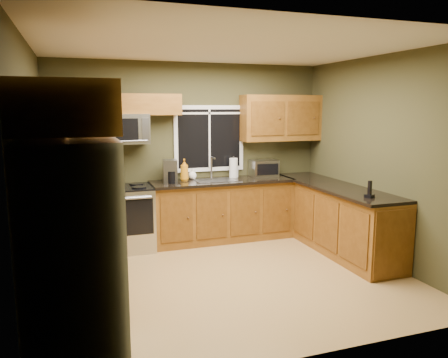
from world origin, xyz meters
TOP-DOWN VIEW (x-y plane):
  - floor at (0.00, 0.00)m, footprint 4.20×4.20m
  - ceiling at (0.00, 0.00)m, footprint 4.20×4.20m
  - back_wall at (0.00, 1.80)m, footprint 4.20×0.00m
  - front_wall at (0.00, -1.80)m, footprint 4.20×0.00m
  - left_wall at (-2.10, 0.00)m, footprint 0.00×3.60m
  - right_wall at (2.10, 0.00)m, footprint 0.00×3.60m
  - window at (0.30, 1.78)m, footprint 1.12×0.03m
  - base_cabinets_left at (-1.80, 0.48)m, footprint 0.60×2.65m
  - countertop_left at (-1.78, 0.48)m, footprint 0.65×2.65m
  - base_cabinets_back at (0.42, 1.50)m, footprint 2.17×0.60m
  - countertop_back at (0.42, 1.48)m, footprint 2.17×0.65m
  - base_cabinets_peninsula at (1.80, 0.54)m, footprint 0.60×2.52m
  - countertop_peninsula at (1.78, 0.55)m, footprint 0.65×2.50m
  - upper_cabinets_left at (-1.94, 0.48)m, footprint 0.33×2.65m
  - upper_cabinets_back_left at (-0.85, 1.64)m, footprint 1.30×0.33m
  - upper_cabinets_back_right at (1.45, 1.64)m, footprint 1.30×0.33m
  - upper_cabinet_over_fridge at (-1.74, -1.30)m, footprint 0.72×0.90m
  - refrigerator at (-1.74, -1.30)m, footprint 0.74×0.90m
  - range at (-1.05, 1.47)m, footprint 0.76×0.69m
  - microwave at (-1.05, 1.61)m, footprint 0.76×0.41m
  - sink at (0.30, 1.49)m, footprint 0.60×0.42m
  - toaster_oven at (1.16, 1.62)m, footprint 0.42×0.33m
  - coffee_maker at (-0.38, 1.51)m, footprint 0.23×0.30m
  - kettle at (-0.37, 1.65)m, footprint 0.18×0.18m
  - paper_towel_roll at (0.65, 1.64)m, footprint 0.17×0.17m
  - soap_bottle_a at (-0.15, 1.60)m, footprint 0.16×0.16m
  - soap_bottle_b at (0.70, 1.69)m, footprint 0.11×0.12m
  - soap_bottle_c at (0.00, 1.70)m, footprint 0.16×0.16m
  - cordless_phone at (1.69, -0.35)m, footprint 0.12×0.12m

SIDE VIEW (x-z plane):
  - floor at x=0.00m, z-range 0.00..0.00m
  - base_cabinets_peninsula at x=1.80m, z-range 0.00..0.90m
  - base_cabinets_left at x=-1.80m, z-range 0.00..0.90m
  - base_cabinets_back at x=0.42m, z-range 0.00..0.90m
  - range at x=-1.05m, z-range 0.00..0.94m
  - refrigerator at x=-1.74m, z-range 0.00..1.80m
  - countertop_left at x=-1.78m, z-range 0.90..0.94m
  - countertop_back at x=0.42m, z-range 0.90..0.94m
  - countertop_peninsula at x=1.78m, z-range 0.90..0.94m
  - sink at x=0.30m, z-range 0.77..1.13m
  - cordless_phone at x=1.69m, z-range 0.90..1.11m
  - soap_bottle_c at x=0.00m, z-range 0.94..1.10m
  - soap_bottle_b at x=0.70m, z-range 0.94..1.14m
  - kettle at x=-0.37m, z-range 0.93..1.19m
  - toaster_oven at x=1.16m, z-range 0.94..1.20m
  - paper_towel_roll at x=0.65m, z-range 0.92..1.26m
  - coffee_maker at x=-0.38m, z-range 0.93..1.26m
  - soap_bottle_a at x=-0.15m, z-range 0.94..1.27m
  - back_wall at x=0.00m, z-range -0.75..3.45m
  - front_wall at x=0.00m, z-range -0.75..3.45m
  - left_wall at x=-2.10m, z-range -0.45..3.15m
  - right_wall at x=2.10m, z-range -0.45..3.15m
  - window at x=0.30m, z-range 1.04..2.06m
  - microwave at x=-1.05m, z-range 1.52..1.94m
  - upper_cabinets_left at x=-1.94m, z-range 1.50..2.22m
  - upper_cabinets_back_right at x=1.45m, z-range 1.50..2.22m
  - upper_cabinet_over_fridge at x=-1.74m, z-range 1.84..2.22m
  - upper_cabinets_back_left at x=-0.85m, z-range 1.92..2.22m
  - ceiling at x=0.00m, z-range 2.70..2.70m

